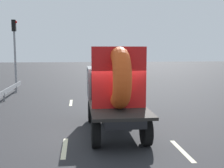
% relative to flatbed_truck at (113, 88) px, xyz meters
% --- Properties ---
extents(ground_plane, '(120.00, 120.00, 0.00)m').
position_rel_flatbed_truck_xyz_m(ground_plane, '(-0.27, -1.03, -1.68)').
color(ground_plane, '#28282B').
extents(flatbed_truck, '(2.02, 5.36, 3.33)m').
position_rel_flatbed_truck_xyz_m(flatbed_truck, '(0.00, 0.00, 0.00)').
color(flatbed_truck, black).
rests_on(flatbed_truck, ground_plane).
extents(distant_sedan, '(1.86, 4.34, 1.42)m').
position_rel_flatbed_truck_xyz_m(distant_sedan, '(3.76, 18.32, -0.92)').
color(distant_sedan, black).
rests_on(distant_sedan, ground_plane).
extents(traffic_light, '(0.42, 0.36, 5.53)m').
position_rel_flatbed_truck_xyz_m(traffic_light, '(-6.48, 12.60, 1.95)').
color(traffic_light, gray).
rests_on(traffic_light, ground_plane).
extents(lane_dash_left_near, '(0.16, 2.01, 0.01)m').
position_rel_flatbed_truck_xyz_m(lane_dash_left_near, '(-1.88, -2.23, -1.67)').
color(lane_dash_left_near, beige).
rests_on(lane_dash_left_near, ground_plane).
extents(lane_dash_left_far, '(0.16, 2.00, 0.01)m').
position_rel_flatbed_truck_xyz_m(lane_dash_left_far, '(-1.88, 5.84, -1.67)').
color(lane_dash_left_far, beige).
rests_on(lane_dash_left_far, ground_plane).
extents(lane_dash_right_near, '(0.16, 2.04, 0.01)m').
position_rel_flatbed_truck_xyz_m(lane_dash_right_near, '(1.88, -2.91, -1.67)').
color(lane_dash_right_near, beige).
rests_on(lane_dash_right_near, ground_plane).
extents(lane_dash_right_far, '(0.16, 2.23, 0.01)m').
position_rel_flatbed_truck_xyz_m(lane_dash_right_far, '(1.88, 5.10, -1.67)').
color(lane_dash_right_far, beige).
rests_on(lane_dash_right_far, ground_plane).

